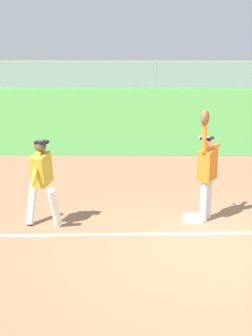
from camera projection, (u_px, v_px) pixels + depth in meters
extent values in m
plane|color=#936D4C|center=(217.00, 249.00, 8.96)|extent=(78.94, 78.94, 0.00)
cube|color=#478438|center=(164.00, 109.00, 24.88)|extent=(43.84, 19.16, 0.01)
cube|color=white|center=(193.00, 218.00, 10.31)|extent=(0.39, 0.39, 0.08)
cylinder|color=silver|center=(208.00, 198.00, 10.31)|extent=(0.20, 0.20, 0.85)
cylinder|color=silver|center=(204.00, 201.00, 10.14)|extent=(0.20, 0.20, 0.85)
cube|color=orange|center=(207.00, 165.00, 10.04)|extent=(0.44, 0.51, 0.60)
sphere|color=#DBAD84|center=(208.00, 142.00, 9.92)|extent=(0.31, 0.31, 0.23)
cube|color=black|center=(207.00, 138.00, 9.91)|extent=(0.29, 0.28, 0.05)
cylinder|color=orange|center=(204.00, 136.00, 9.70)|extent=(0.12, 0.12, 0.62)
cylinder|color=orange|center=(212.00, 148.00, 10.14)|extent=(0.39, 0.58, 0.09)
ellipsoid|color=brown|center=(205.00, 118.00, 9.60)|extent=(0.26, 0.31, 0.32)
cylinder|color=white|center=(55.00, 208.00, 9.75)|extent=(0.26, 0.46, 0.85)
cylinder|color=white|center=(32.00, 203.00, 10.05)|extent=(0.26, 0.46, 0.85)
cube|color=gold|center=(41.00, 169.00, 9.71)|extent=(0.39, 0.57, 0.66)
sphere|color=brown|center=(40.00, 146.00, 9.59)|extent=(0.28, 0.28, 0.23)
cube|color=black|center=(42.00, 142.00, 9.56)|extent=(0.27, 0.25, 0.05)
cylinder|color=gold|center=(46.00, 162.00, 9.89)|extent=(0.19, 0.41, 0.58)
cylinder|color=gold|center=(36.00, 168.00, 9.48)|extent=(0.19, 0.41, 0.58)
sphere|color=white|center=(200.00, 137.00, 10.14)|extent=(0.07, 0.07, 0.07)
cube|color=#93999E|center=(156.00, 75.00, 33.91)|extent=(43.84, 0.06, 1.73)
cylinder|color=yellow|center=(156.00, 61.00, 33.68)|extent=(43.84, 0.06, 0.06)
cylinder|color=gray|center=(156.00, 75.00, 33.91)|extent=(0.08, 0.08, 1.73)
cube|color=tan|center=(19.00, 75.00, 37.60)|extent=(4.41, 1.91, 0.55)
cube|color=#2D333D|center=(18.00, 68.00, 37.48)|extent=(2.20, 1.75, 0.40)
cylinder|color=black|center=(41.00, 78.00, 38.57)|extent=(0.60, 0.22, 0.60)
cylinder|color=black|center=(36.00, 80.00, 36.73)|extent=(0.60, 0.22, 0.60)
cylinder|color=black|center=(3.00, 77.00, 38.62)|extent=(0.60, 0.22, 0.60)
cube|color=#B21E1E|center=(93.00, 75.00, 37.55)|extent=(4.49, 2.12, 0.55)
cube|color=#2D333D|center=(93.00, 68.00, 37.42)|extent=(2.29, 1.86, 0.40)
cylinder|color=black|center=(114.00, 78.00, 38.44)|extent=(0.61, 0.25, 0.60)
cylinder|color=black|center=(112.00, 80.00, 36.61)|extent=(0.61, 0.25, 0.60)
cylinder|color=black|center=(76.00, 77.00, 38.62)|extent=(0.61, 0.25, 0.60)
cylinder|color=black|center=(72.00, 80.00, 36.79)|extent=(0.61, 0.25, 0.60)
cube|color=#1E6B33|center=(168.00, 75.00, 37.18)|extent=(4.57, 2.33, 0.55)
cube|color=#2D333D|center=(169.00, 69.00, 37.06)|extent=(2.36, 1.96, 0.40)
cylinder|color=black|center=(188.00, 78.00, 38.00)|extent=(0.62, 0.28, 0.60)
cylinder|color=black|center=(188.00, 81.00, 36.18)|extent=(0.62, 0.28, 0.60)
cylinder|color=black|center=(149.00, 78.00, 38.32)|extent=(0.62, 0.28, 0.60)
cylinder|color=black|center=(148.00, 80.00, 36.50)|extent=(0.62, 0.28, 0.60)
cube|color=#B7B7BC|center=(231.00, 76.00, 36.79)|extent=(4.56, 2.30, 0.55)
cube|color=#2D333D|center=(232.00, 69.00, 36.66)|extent=(2.35, 1.94, 0.40)
cylinder|color=black|center=(250.00, 79.00, 37.62)|extent=(0.62, 0.27, 0.60)
cylinder|color=black|center=(210.00, 78.00, 37.92)|extent=(0.62, 0.27, 0.60)
cylinder|color=black|center=(212.00, 81.00, 36.10)|extent=(0.62, 0.27, 0.60)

